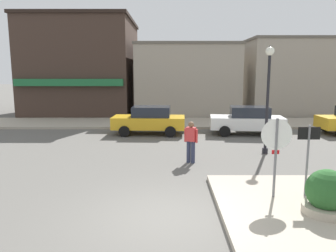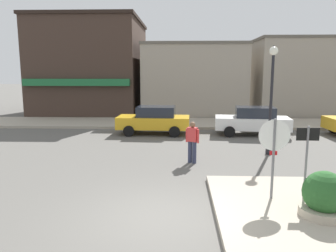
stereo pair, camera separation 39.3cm
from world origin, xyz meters
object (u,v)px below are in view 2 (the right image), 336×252
object	(u,v)px
one_way_sign	(307,155)
pedestrian_crossing_near	(192,141)
stop_sign	(274,148)
planter	(324,199)
lamp_post	(272,85)
parked_car_second	(253,120)
parked_car_nearest	(154,120)

from	to	relation	value
one_way_sign	pedestrian_crossing_near	xyz separation A→B (m)	(-2.87, 3.76, -0.46)
stop_sign	planter	world-z (taller)	stop_sign
planter	lamp_post	bearing A→B (deg)	86.30
stop_sign	pedestrian_crossing_near	world-z (taller)	stop_sign
stop_sign	parked_car_second	distance (m)	9.73
planter	lamp_post	xyz separation A→B (m)	(0.41, 6.34, 2.40)
stop_sign	one_way_sign	world-z (taller)	stop_sign
stop_sign	pedestrian_crossing_near	size ratio (longest dim) A/B	1.43
pedestrian_crossing_near	one_way_sign	bearing A→B (deg)	-52.64
stop_sign	one_way_sign	bearing A→B (deg)	6.08
stop_sign	lamp_post	distance (m)	5.65
stop_sign	lamp_post	size ratio (longest dim) A/B	0.51
one_way_sign	lamp_post	bearing A→B (deg)	85.22
parked_car_second	pedestrian_crossing_near	size ratio (longest dim) A/B	2.58
lamp_post	parked_car_second	world-z (taller)	lamp_post
stop_sign	pedestrian_crossing_near	bearing A→B (deg)	117.12
stop_sign	one_way_sign	size ratio (longest dim) A/B	1.10
planter	parked_car_second	distance (m)	10.64
planter	parked_car_second	world-z (taller)	parked_car_second
planter	parked_car_second	size ratio (longest dim) A/B	0.29
planter	parked_car_nearest	bearing A→B (deg)	114.20
lamp_post	stop_sign	bearing A→B (deg)	-104.09
pedestrian_crossing_near	stop_sign	bearing A→B (deg)	-62.88
one_way_sign	pedestrian_crossing_near	world-z (taller)	one_way_sign
parked_car_nearest	pedestrian_crossing_near	size ratio (longest dim) A/B	2.53
stop_sign	parked_car_second	world-z (taller)	stop_sign
one_way_sign	parked_car_second	distance (m)	9.52
stop_sign	parked_car_second	xyz separation A→B (m)	(1.57, 9.58, -0.71)
stop_sign	one_way_sign	xyz separation A→B (m)	(0.90, 0.10, -0.19)
one_way_sign	pedestrian_crossing_near	bearing A→B (deg)	127.36
one_way_sign	lamp_post	world-z (taller)	lamp_post
stop_sign	parked_car_nearest	distance (m)	10.45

